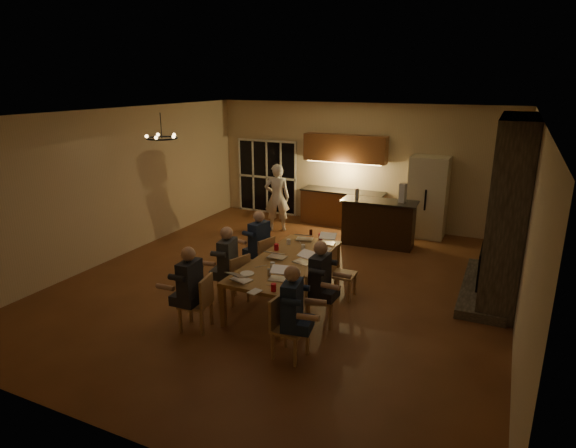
# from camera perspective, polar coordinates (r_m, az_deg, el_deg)

# --- Properties ---
(floor) EXTENTS (9.00, 9.00, 0.00)m
(floor) POSITION_cam_1_polar(r_m,az_deg,el_deg) (9.31, -0.30, -7.08)
(floor) COLOR brown
(floor) RESTS_ON ground
(back_wall) EXTENTS (8.00, 0.04, 3.20)m
(back_wall) POSITION_cam_1_polar(r_m,az_deg,el_deg) (12.93, 8.36, 6.96)
(back_wall) COLOR #CAB08F
(back_wall) RESTS_ON ground
(left_wall) EXTENTS (0.04, 9.00, 3.20)m
(left_wall) POSITION_cam_1_polar(r_m,az_deg,el_deg) (11.08, -19.52, 4.53)
(left_wall) COLOR #CAB08F
(left_wall) RESTS_ON ground
(right_wall) EXTENTS (0.04, 9.00, 3.20)m
(right_wall) POSITION_cam_1_polar(r_m,az_deg,el_deg) (8.00, 26.68, -0.77)
(right_wall) COLOR #CAB08F
(right_wall) RESTS_ON ground
(ceiling) EXTENTS (8.00, 9.00, 0.04)m
(ceiling) POSITION_cam_1_polar(r_m,az_deg,el_deg) (8.53, -0.34, 13.10)
(ceiling) COLOR white
(ceiling) RESTS_ON back_wall
(french_doors) EXTENTS (1.86, 0.08, 2.10)m
(french_doors) POSITION_cam_1_polar(r_m,az_deg,el_deg) (13.99, -2.48, 5.57)
(french_doors) COLOR black
(french_doors) RESTS_ON ground
(fireplace) EXTENTS (0.58, 2.50, 3.20)m
(fireplace) POSITION_cam_1_polar(r_m,az_deg,el_deg) (9.15, 24.61, 1.53)
(fireplace) COLOR #61584C
(fireplace) RESTS_ON ground
(kitchenette) EXTENTS (2.24, 0.68, 2.40)m
(kitchenette) POSITION_cam_1_polar(r_m,az_deg,el_deg) (12.79, 6.57, 5.10)
(kitchenette) COLOR brown
(kitchenette) RESTS_ON ground
(refrigerator) EXTENTS (0.90, 0.68, 2.00)m
(refrigerator) POSITION_cam_1_polar(r_m,az_deg,el_deg) (12.29, 16.23, 3.09)
(refrigerator) COLOR beige
(refrigerator) RESTS_ON ground
(dining_table) EXTENTS (1.10, 2.71, 0.75)m
(dining_table) POSITION_cam_1_polar(r_m,az_deg,el_deg) (8.53, -0.19, -6.66)
(dining_table) COLOR #9E6C3F
(dining_table) RESTS_ON ground
(bar_island) EXTENTS (1.75, 0.77, 1.08)m
(bar_island) POSITION_cam_1_polar(r_m,az_deg,el_deg) (11.45, 10.68, 0.12)
(bar_island) COLOR black
(bar_island) RESTS_ON ground
(chair_left_near) EXTENTS (0.51, 0.51, 0.89)m
(chair_left_near) POSITION_cam_1_polar(r_m,az_deg,el_deg) (7.70, -10.94, -9.13)
(chair_left_near) COLOR tan
(chair_left_near) RESTS_ON ground
(chair_left_mid) EXTENTS (0.56, 0.56, 0.89)m
(chair_left_mid) POSITION_cam_1_polar(r_m,az_deg,el_deg) (8.49, -6.52, -6.37)
(chair_left_mid) COLOR tan
(chair_left_mid) RESTS_ON ground
(chair_left_far) EXTENTS (0.55, 0.55, 0.89)m
(chair_left_far) POSITION_cam_1_polar(r_m,az_deg,el_deg) (9.32, -3.42, -4.13)
(chair_left_far) COLOR tan
(chair_left_far) RESTS_ON ground
(chair_right_near) EXTENTS (0.47, 0.47, 0.89)m
(chair_right_near) POSITION_cam_1_polar(r_m,az_deg,el_deg) (6.84, 0.26, -12.27)
(chair_right_near) COLOR tan
(chair_right_near) RESTS_ON ground
(chair_right_mid) EXTENTS (0.56, 0.56, 0.89)m
(chair_right_mid) POSITION_cam_1_polar(r_m,az_deg,el_deg) (7.73, 3.73, -8.73)
(chair_right_mid) COLOR tan
(chair_right_mid) RESTS_ON ground
(chair_right_far) EXTENTS (0.45, 0.45, 0.89)m
(chair_right_far) POSITION_cam_1_polar(r_m,az_deg,el_deg) (8.67, 6.49, -5.88)
(chair_right_far) COLOR tan
(chair_right_far) RESTS_ON ground
(person_left_near) EXTENTS (0.63, 0.63, 1.38)m
(person_left_near) POSITION_cam_1_polar(r_m,az_deg,el_deg) (7.55, -11.49, -7.63)
(person_left_near) COLOR #262931
(person_left_near) RESTS_ON ground
(person_right_near) EXTENTS (0.69, 0.69, 1.38)m
(person_right_near) POSITION_cam_1_polar(r_m,az_deg,el_deg) (6.72, 0.48, -10.46)
(person_right_near) COLOR #1E2D4D
(person_right_near) RESTS_ON ground
(person_left_mid) EXTENTS (0.69, 0.69, 1.38)m
(person_left_mid) POSITION_cam_1_polar(r_m,az_deg,el_deg) (8.40, -7.13, -4.84)
(person_left_mid) COLOR #3A3F45
(person_left_mid) RESTS_ON ground
(person_right_mid) EXTENTS (0.62, 0.62, 1.38)m
(person_right_mid) POSITION_cam_1_polar(r_m,az_deg,el_deg) (7.66, 3.79, -6.95)
(person_right_mid) COLOR #262931
(person_right_mid) RESTS_ON ground
(person_left_far) EXTENTS (0.71, 0.71, 1.38)m
(person_left_far) POSITION_cam_1_polar(r_m,az_deg,el_deg) (9.32, -3.42, -2.54)
(person_left_far) COLOR #1E2D4D
(person_left_far) RESTS_ON ground
(standing_person) EXTENTS (0.75, 0.64, 1.74)m
(standing_person) POSITION_cam_1_polar(r_m,az_deg,el_deg) (12.30, -1.30, 3.16)
(standing_person) COLOR silver
(standing_person) RESTS_ON ground
(chandelier) EXTENTS (0.56, 0.56, 0.03)m
(chandelier) POSITION_cam_1_polar(r_m,az_deg,el_deg) (9.08, -14.72, 9.81)
(chandelier) COLOR black
(chandelier) RESTS_ON ceiling
(laptop_a) EXTENTS (0.38, 0.36, 0.23)m
(laptop_a) POSITION_cam_1_polar(r_m,az_deg,el_deg) (7.58, -5.56, -5.85)
(laptop_a) COLOR silver
(laptop_a) RESTS_ON dining_table
(laptop_b) EXTENTS (0.37, 0.34, 0.23)m
(laptop_b) POSITION_cam_1_polar(r_m,az_deg,el_deg) (7.57, -1.05, -5.79)
(laptop_b) COLOR silver
(laptop_b) RESTS_ON dining_table
(laptop_c) EXTENTS (0.32, 0.28, 0.23)m
(laptop_c) POSITION_cam_1_polar(r_m,az_deg,el_deg) (8.48, -1.32, -3.26)
(laptop_c) COLOR silver
(laptop_c) RESTS_ON dining_table
(laptop_d) EXTENTS (0.39, 0.36, 0.23)m
(laptop_d) POSITION_cam_1_polar(r_m,az_deg,el_deg) (8.24, 1.80, -3.86)
(laptop_d) COLOR silver
(laptop_d) RESTS_ON dining_table
(laptop_e) EXTENTS (0.37, 0.34, 0.23)m
(laptop_e) POSITION_cam_1_polar(r_m,az_deg,el_deg) (9.42, 1.97, -1.18)
(laptop_e) COLOR silver
(laptop_e) RESTS_ON dining_table
(laptop_f) EXTENTS (0.36, 0.33, 0.23)m
(laptop_f) POSITION_cam_1_polar(r_m,az_deg,el_deg) (9.21, 4.61, -1.66)
(laptop_f) COLOR silver
(laptop_f) RESTS_ON dining_table
(mug_front) EXTENTS (0.08, 0.08, 0.10)m
(mug_front) POSITION_cam_1_polar(r_m,az_deg,el_deg) (8.05, -1.84, -4.87)
(mug_front) COLOR white
(mug_front) RESTS_ON dining_table
(mug_mid) EXTENTS (0.07, 0.07, 0.10)m
(mug_mid) POSITION_cam_1_polar(r_m,az_deg,el_deg) (8.88, 1.80, -2.75)
(mug_mid) COLOR white
(mug_mid) RESTS_ON dining_table
(mug_back) EXTENTS (0.08, 0.08, 0.10)m
(mug_back) POSITION_cam_1_polar(r_m,az_deg,el_deg) (9.17, 0.06, -2.10)
(mug_back) COLOR white
(mug_back) RESTS_ON dining_table
(redcup_near) EXTENTS (0.08, 0.08, 0.12)m
(redcup_near) POSITION_cam_1_polar(r_m,az_deg,el_deg) (7.19, -1.72, -7.53)
(redcup_near) COLOR red
(redcup_near) RESTS_ON dining_table
(redcup_mid) EXTENTS (0.09, 0.09, 0.12)m
(redcup_mid) POSITION_cam_1_polar(r_m,az_deg,el_deg) (8.85, -1.39, -2.75)
(redcup_mid) COLOR red
(redcup_mid) RESTS_ON dining_table
(redcup_far) EXTENTS (0.09, 0.09, 0.12)m
(redcup_far) POSITION_cam_1_polar(r_m,az_deg,el_deg) (9.47, 3.90, -1.45)
(redcup_far) COLOR red
(redcup_far) RESTS_ON dining_table
(can_silver) EXTENTS (0.06, 0.06, 0.12)m
(can_silver) POSITION_cam_1_polar(r_m,az_deg,el_deg) (7.73, -2.27, -5.74)
(can_silver) COLOR #B2B2B7
(can_silver) RESTS_ON dining_table
(can_cola) EXTENTS (0.06, 0.06, 0.12)m
(can_cola) POSITION_cam_1_polar(r_m,az_deg,el_deg) (9.68, 2.72, -1.03)
(can_cola) COLOR #3F0F0C
(can_cola) RESTS_ON dining_table
(plate_near) EXTENTS (0.28, 0.28, 0.02)m
(plate_near) POSITION_cam_1_polar(r_m,az_deg,el_deg) (7.84, 0.50, -5.79)
(plate_near) COLOR white
(plate_near) RESTS_ON dining_table
(plate_left) EXTENTS (0.23, 0.23, 0.02)m
(plate_left) POSITION_cam_1_polar(r_m,az_deg,el_deg) (7.83, -4.87, -5.87)
(plate_left) COLOR white
(plate_left) RESTS_ON dining_table
(plate_far) EXTENTS (0.26, 0.26, 0.02)m
(plate_far) POSITION_cam_1_polar(r_m,az_deg,el_deg) (8.87, 4.56, -3.09)
(plate_far) COLOR white
(plate_far) RESTS_ON dining_table
(notepad) EXTENTS (0.19, 0.23, 0.01)m
(notepad) POSITION_cam_1_polar(r_m,az_deg,el_deg) (7.20, -3.97, -8.00)
(notepad) COLOR white
(notepad) RESTS_ON dining_table
(bar_bottle) EXTENTS (0.09, 0.09, 0.24)m
(bar_bottle) POSITION_cam_1_polar(r_m,az_deg,el_deg) (11.40, 8.18, 3.59)
(bar_bottle) COLOR #99999E
(bar_bottle) RESTS_ON bar_island
(bar_blender) EXTENTS (0.17, 0.17, 0.44)m
(bar_blender) POSITION_cam_1_polar(r_m,az_deg,el_deg) (11.21, 13.45, 3.60)
(bar_blender) COLOR silver
(bar_blender) RESTS_ON bar_island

